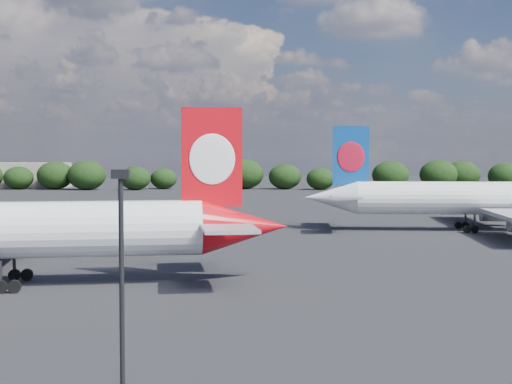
{
  "coord_description": "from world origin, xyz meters",
  "views": [
    {
      "loc": [
        15.71,
        -36.53,
        10.54
      ],
      "look_at": [
        16.0,
        12.0,
        8.0
      ],
      "focal_mm": 50.0,
      "sensor_mm": 36.0,
      "label": 1
    }
  ],
  "objects": [
    {
      "name": "apron_lamp_post",
      "position": [
        11.68,
        -14.66,
        5.69
      ],
      "size": [
        0.55,
        0.3,
        10.09
      ],
      "color": "black",
      "rests_on": "ground"
    },
    {
      "name": "qantas_airliner",
      "position": [
        -4.03,
        19.89,
        4.4
      ],
      "size": [
        44.25,
        42.18,
        14.44
      ],
      "color": "white",
      "rests_on": "ground"
    },
    {
      "name": "ground",
      "position": [
        0.0,
        60.0,
        0.0
      ],
      "size": [
        500.0,
        500.0,
        0.0
      ],
      "primitive_type": "plane",
      "color": "black",
      "rests_on": "ground"
    },
    {
      "name": "china_southern_airliner",
      "position": [
        46.17,
        61.34,
        4.42
      ],
      "size": [
        44.49,
        42.32,
        14.51
      ],
      "color": "white",
      "rests_on": "ground"
    },
    {
      "name": "horizon_treeline",
      "position": [
        10.6,
        179.77,
        4.07
      ],
      "size": [
        207.43,
        15.81,
        9.24
      ],
      "color": "black",
      "rests_on": "ground"
    },
    {
      "name": "terminal_building",
      "position": [
        -65.0,
        192.0,
        4.0
      ],
      "size": [
        42.0,
        16.0,
        8.0
      ],
      "color": "gray",
      "rests_on": "ground"
    },
    {
      "name": "billboard_yellow",
      "position": [
        12.0,
        182.0,
        3.87
      ],
      "size": [
        5.0,
        0.3,
        5.5
      ],
      "color": "yellow",
      "rests_on": "ground"
    },
    {
      "name": "highway_sign",
      "position": [
        -18.0,
        176.0,
        3.13
      ],
      "size": [
        6.0,
        0.3,
        4.5
      ],
      "color": "#136221",
      "rests_on": "ground"
    }
  ]
}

